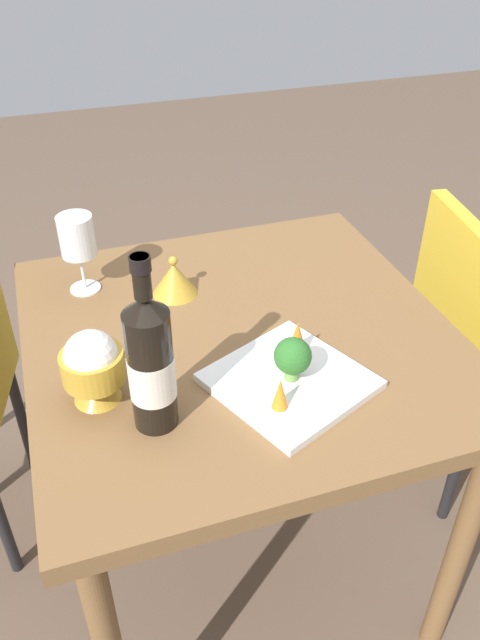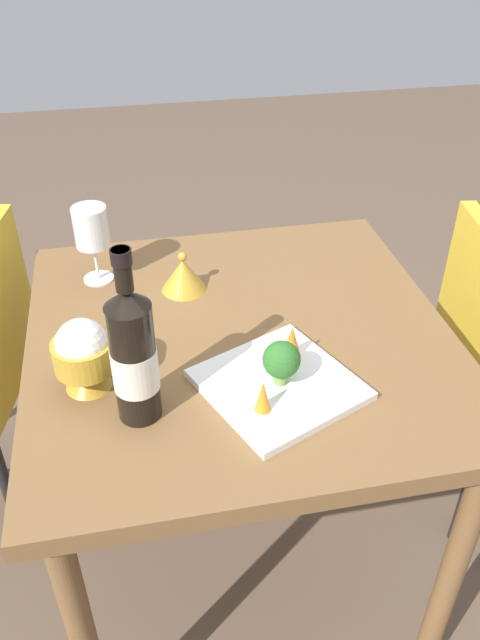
# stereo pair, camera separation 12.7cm
# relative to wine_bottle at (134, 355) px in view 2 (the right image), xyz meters

# --- Properties ---
(ground_plane) EXTENTS (8.00, 8.00, 0.00)m
(ground_plane) POSITION_rel_wine_bottle_xyz_m (-0.19, 0.21, -0.89)
(ground_plane) COLOR brown
(dining_table) EXTENTS (0.85, 0.85, 0.76)m
(dining_table) POSITION_rel_wine_bottle_xyz_m (-0.19, 0.21, -0.22)
(dining_table) COLOR brown
(dining_table) RESTS_ON ground_plane
(wine_bottle) EXTENTS (0.08, 0.08, 0.32)m
(wine_bottle) POSITION_rel_wine_bottle_xyz_m (0.00, 0.00, 0.00)
(wine_bottle) COLOR black
(wine_bottle) RESTS_ON dining_table
(wine_glass) EXTENTS (0.08, 0.08, 0.18)m
(wine_glass) POSITION_rel_wine_bottle_xyz_m (-0.45, -0.06, 0.00)
(wine_glass) COLOR white
(wine_glass) RESTS_ON dining_table
(rice_bowl) EXTENTS (0.11, 0.11, 0.14)m
(rice_bowl) POSITION_rel_wine_bottle_xyz_m (-0.09, -0.09, -0.05)
(rice_bowl) COLOR gold
(rice_bowl) RESTS_ON dining_table
(rice_bowl_lid) EXTENTS (0.10, 0.10, 0.09)m
(rice_bowl_lid) POSITION_rel_wine_bottle_xyz_m (-0.38, 0.12, -0.09)
(rice_bowl_lid) COLOR gold
(rice_bowl_lid) RESTS_ON dining_table
(serving_plate) EXTENTS (0.33, 0.33, 0.02)m
(serving_plate) POSITION_rel_wine_bottle_xyz_m (-0.02, 0.25, -0.12)
(serving_plate) COLOR white
(serving_plate) RESTS_ON dining_table
(broccoli_floret) EXTENTS (0.07, 0.07, 0.09)m
(broccoli_floret) POSITION_rel_wine_bottle_xyz_m (-0.01, 0.25, -0.06)
(broccoli_floret) COLOR #729E4C
(broccoli_floret) RESTS_ON serving_plate
(carrot_garnish_left) EXTENTS (0.04, 0.04, 0.07)m
(carrot_garnish_left) POSITION_rel_wine_bottle_xyz_m (-0.08, 0.29, -0.08)
(carrot_garnish_left) COLOR orange
(carrot_garnish_left) RESTS_ON serving_plate
(carrot_garnish_right) EXTENTS (0.03, 0.03, 0.06)m
(carrot_garnish_right) POSITION_rel_wine_bottle_xyz_m (0.05, 0.21, -0.08)
(carrot_garnish_right) COLOR orange
(carrot_garnish_right) RESTS_ON serving_plate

